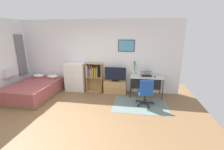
{
  "coord_description": "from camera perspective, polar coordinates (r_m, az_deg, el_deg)",
  "views": [
    {
      "loc": [
        1.49,
        -3.26,
        2.23
      ],
      "look_at": [
        0.71,
        1.5,
        0.89
      ],
      "focal_mm": 24.62,
      "sensor_mm": 36.0,
      "label": 1
    }
  ],
  "objects": [
    {
      "name": "television",
      "position": [
        5.67,
        1.21,
        0.25
      ],
      "size": [
        0.78,
        0.16,
        0.52
      ],
      "color": "black",
      "rests_on": "tv_stand"
    },
    {
      "name": "wall_back_with_posters",
      "position": [
        5.95,
        -5.24,
        7.02
      ],
      "size": [
        6.12,
        0.09,
        2.7
      ],
      "color": "white",
      "rests_on": "ground_plane"
    },
    {
      "name": "laptop",
      "position": [
        5.61,
        12.7,
        0.43
      ],
      "size": [
        0.39,
        0.42,
        0.16
      ],
      "rotation": [
        0.0,
        0.0,
        0.08
      ],
      "color": "#333338",
      "rests_on": "desk"
    },
    {
      "name": "area_rug",
      "position": [
        5.06,
        10.39,
        -10.84
      ],
      "size": [
        1.7,
        1.2,
        0.01
      ],
      "primitive_type": "cube",
      "color": "slate",
      "rests_on": "ground_plane"
    },
    {
      "name": "dresser",
      "position": [
        6.14,
        -13.45,
        -0.74
      ],
      "size": [
        0.75,
        0.46,
        1.11
      ],
      "color": "white",
      "rests_on": "ground_plane"
    },
    {
      "name": "office_chair",
      "position": [
        4.86,
        12.37,
        -6.19
      ],
      "size": [
        0.58,
        0.58,
        0.86
      ],
      "rotation": [
        0.0,
        0.0,
        0.15
      ],
      "color": "#232326",
      "rests_on": "ground_plane"
    },
    {
      "name": "desk",
      "position": [
        5.66,
        12.61,
        -1.51
      ],
      "size": [
        1.14,
        0.6,
        0.74
      ],
      "color": "silver",
      "rests_on": "ground_plane"
    },
    {
      "name": "tv_stand",
      "position": [
        5.84,
        1.21,
        -4.39
      ],
      "size": [
        0.83,
        0.41,
        0.48
      ],
      "color": "tan",
      "rests_on": "ground_plane"
    },
    {
      "name": "ground_plane",
      "position": [
        4.23,
        -13.47,
        -16.77
      ],
      "size": [
        7.2,
        7.2,
        0.0
      ],
      "primitive_type": "plane",
      "color": "brown"
    },
    {
      "name": "wine_glass",
      "position": [
        5.44,
        9.66,
        0.91
      ],
      "size": [
        0.07,
        0.07,
        0.18
      ],
      "color": "silver",
      "rests_on": "desk"
    },
    {
      "name": "bed",
      "position": [
        6.19,
        -26.72,
        -4.8
      ],
      "size": [
        1.4,
        1.98,
        0.62
      ],
      "rotation": [
        0.0,
        0.0,
        -0.01
      ],
      "color": "brown",
      "rests_on": "ground_plane"
    },
    {
      "name": "computer_mouse",
      "position": [
        5.5,
        15.7,
        -0.57
      ],
      "size": [
        0.06,
        0.1,
        0.03
      ],
      "primitive_type": "ellipsoid",
      "color": "#262628",
      "rests_on": "desk"
    },
    {
      "name": "bamboo_vase",
      "position": [
        5.67,
        8.32,
        2.81
      ],
      "size": [
        0.09,
        0.1,
        0.48
      ],
      "color": "silver",
      "rests_on": "desk"
    },
    {
      "name": "bookshelf",
      "position": [
        5.92,
        -6.75,
        0.24
      ],
      "size": [
        0.61,
        0.3,
        1.11
      ],
      "color": "tan",
      "rests_on": "ground_plane"
    }
  ]
}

